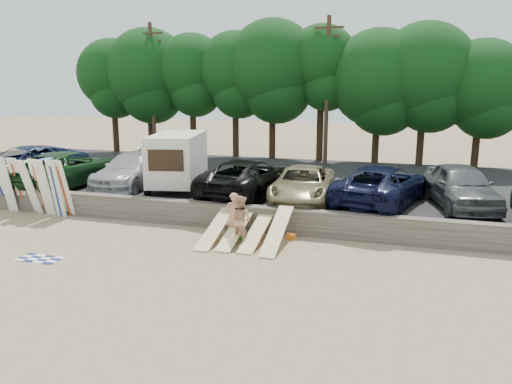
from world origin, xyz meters
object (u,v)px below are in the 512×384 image
at_px(car_5, 381,185).
at_px(beachgoer_a, 233,216).
at_px(car_2, 133,170).
at_px(car_3, 247,177).
at_px(car_6, 461,186).
at_px(box_trailer, 178,159).
at_px(car_4, 303,184).
at_px(beachgoer_b, 241,220).
at_px(car_1, 67,168).
at_px(cooler, 241,235).
at_px(car_0, 25,164).

height_order(car_5, beachgoer_a, car_5).
relative_size(car_2, car_3, 0.94).
bearing_deg(car_6, box_trailer, 168.59).
height_order(car_4, beachgoer_b, car_4).
bearing_deg(car_4, car_5, 1.79).
relative_size(car_2, car_6, 1.08).
height_order(car_3, beachgoer_b, car_3).
bearing_deg(car_4, box_trailer, 169.20).
xyz_separation_m(car_1, car_4, (12.00, 0.12, -0.12)).
bearing_deg(car_2, box_trailer, -3.55).
bearing_deg(car_2, cooler, -34.65).
bearing_deg(box_trailer, beachgoer_a, -57.64).
height_order(beachgoer_a, beachgoer_b, beachgoer_b).
bearing_deg(box_trailer, beachgoer_b, -57.68).
xyz_separation_m(beachgoer_a, beachgoer_b, (0.45, -0.46, 0.01)).
height_order(car_0, cooler, car_0).
relative_size(car_3, car_5, 1.00).
relative_size(car_6, beachgoer_a, 2.98).
xyz_separation_m(beachgoer_a, cooler, (0.30, 0.02, -0.72)).
bearing_deg(car_4, car_6, 3.03).
height_order(car_2, car_6, car_6).
bearing_deg(car_5, car_1, 15.28).
relative_size(box_trailer, car_6, 0.87).
bearing_deg(car_3, beachgoer_b, 111.51).
bearing_deg(car_1, car_3, -175.70).
relative_size(car_0, cooler, 17.18).
bearing_deg(car_5, car_3, 13.66).
bearing_deg(car_1, beachgoer_a, 161.38).
height_order(car_3, beachgoer_a, car_3).
bearing_deg(cooler, car_6, 13.58).
relative_size(car_1, car_4, 1.16).
bearing_deg(car_6, car_2, 168.29).
height_order(car_0, beachgoer_a, car_0).
bearing_deg(cooler, car_1, 143.56).
height_order(car_1, car_3, car_1).
xyz_separation_m(car_5, cooler, (-4.78, -4.19, -1.38)).
height_order(car_2, beachgoer_b, car_2).
relative_size(box_trailer, beachgoer_b, 2.56).
bearing_deg(car_1, car_0, -4.31).
bearing_deg(car_1, cooler, 162.00).
bearing_deg(car_2, car_1, -168.65).
height_order(box_trailer, car_6, box_trailer).
bearing_deg(car_0, car_2, 22.51).
distance_m(box_trailer, car_1, 5.83).
bearing_deg(cooler, car_2, 131.05).
distance_m(car_2, car_3, 6.12).
distance_m(box_trailer, car_4, 6.34).
relative_size(car_0, beachgoer_b, 3.67).
bearing_deg(car_2, car_5, -4.24).
bearing_deg(car_6, car_0, 169.53).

